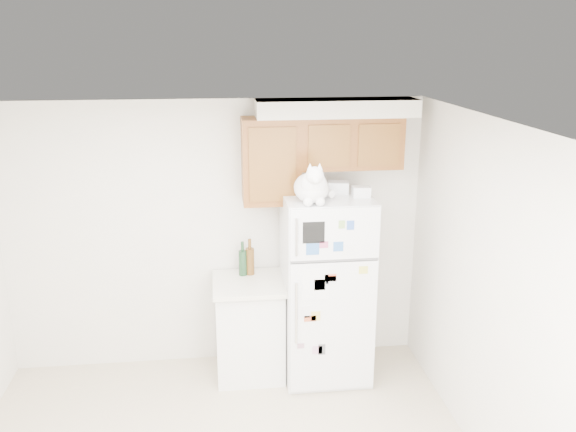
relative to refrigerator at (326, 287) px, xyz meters
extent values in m
cube|color=beige|center=(-0.97, 0.39, 0.40)|extent=(3.80, 0.04, 2.50)
cube|color=beige|center=(0.93, -1.61, 0.40)|extent=(0.04, 4.00, 2.50)
cube|color=white|center=(-0.97, -1.61, 1.65)|extent=(3.80, 4.00, 0.04)
cube|color=brown|center=(0.23, 0.22, 1.27)|extent=(0.90, 0.33, 0.45)
cube|color=brown|center=(-0.47, 0.22, 1.12)|extent=(0.50, 0.33, 0.75)
cube|color=silver|center=(0.11, 0.23, 1.57)|extent=(1.40, 0.37, 0.15)
cube|color=white|center=(0.00, 0.01, 0.00)|extent=(0.76, 0.72, 1.70)
cube|color=white|center=(0.00, -0.36, 0.62)|extent=(0.74, 0.03, 0.44)
cube|color=white|center=(0.00, -0.36, -0.22)|extent=(0.74, 0.03, 1.19)
cube|color=#59595B|center=(0.00, -0.36, 0.40)|extent=(0.74, 0.03, 0.02)
cylinder|color=silver|center=(-0.32, -0.39, 0.62)|extent=(0.02, 0.02, 0.32)
cylinder|color=silver|center=(-0.32, -0.39, -0.05)|extent=(0.02, 0.02, 0.55)
cube|color=black|center=(-0.18, -0.38, 0.65)|extent=(0.18, 0.00, 0.18)
cube|color=white|center=(-0.16, -0.38, 0.20)|extent=(0.22, 0.00, 0.28)
cube|color=silver|center=(-0.03, -0.38, 0.23)|extent=(0.09, 0.00, 0.07)
cube|color=#4E4E53|center=(-0.10, -0.38, -0.41)|extent=(0.06, 0.00, 0.10)
cube|color=#C48CB0|center=(-0.14, -0.38, -0.41)|extent=(0.09, 0.00, 0.07)
cube|color=silver|center=(0.11, -0.38, 0.49)|extent=(0.09, 0.00, 0.08)
cube|color=#3061A9|center=(0.03, -0.38, 0.52)|extent=(0.08, 0.00, 0.08)
cube|color=#A27489|center=(-0.28, -0.38, -0.36)|extent=(0.06, 0.00, 0.05)
cube|color=#E3C650|center=(-0.15, -0.38, -0.09)|extent=(0.08, 0.00, 0.08)
cube|color=#2F60A7|center=(-0.19, -0.38, 0.51)|extent=(0.11, 0.00, 0.10)
cube|color=#D15334|center=(-0.03, -0.38, 0.25)|extent=(0.10, 0.00, 0.06)
cube|color=silver|center=(-0.24, -0.38, -0.05)|extent=(0.07, 0.00, 0.11)
cube|color=gold|center=(0.24, -0.38, 0.31)|extent=(0.08, 0.00, 0.07)
cube|color=#779B4D|center=(0.05, -0.38, 0.71)|extent=(0.05, 0.00, 0.07)
cube|color=#AD4569|center=(-0.10, -0.38, 0.54)|extent=(0.07, 0.00, 0.06)
cube|color=#D8C64C|center=(-0.12, -0.38, 0.19)|extent=(0.09, 0.00, 0.10)
cube|color=#2F53A7|center=(0.12, -0.38, 0.70)|extent=(0.06, 0.00, 0.08)
cube|color=#BC522F|center=(-0.20, -0.38, -0.11)|extent=(0.10, 0.00, 0.05)
cube|color=white|center=(-0.69, 0.07, -0.41)|extent=(0.60, 0.60, 0.88)
cube|color=white|center=(-0.69, 0.05, 0.05)|extent=(0.64, 0.64, 0.04)
ellipsoid|color=white|center=(-0.17, -0.16, 0.97)|extent=(0.29, 0.39, 0.24)
ellipsoid|color=white|center=(-0.17, -0.27, 1.02)|extent=(0.21, 0.17, 0.23)
sphere|color=white|center=(-0.17, -0.33, 1.11)|extent=(0.14, 0.14, 0.14)
cone|color=white|center=(-0.21, -0.33, 1.18)|extent=(0.05, 0.05, 0.06)
cone|color=white|center=(-0.13, -0.33, 1.18)|extent=(0.05, 0.05, 0.06)
cone|color=#D88C8C|center=(-0.21, -0.34, 1.17)|extent=(0.03, 0.03, 0.03)
cone|color=#D88C8C|center=(-0.13, -0.34, 1.17)|extent=(0.03, 0.03, 0.03)
sphere|color=white|center=(-0.17, -0.39, 1.09)|extent=(0.06, 0.06, 0.06)
sphere|color=white|center=(-0.22, -0.31, 0.89)|extent=(0.08, 0.08, 0.08)
sphere|color=white|center=(-0.12, -0.31, 0.89)|extent=(0.08, 0.08, 0.08)
cylinder|color=white|center=(-0.05, -0.02, 0.89)|extent=(0.18, 0.25, 0.08)
cube|color=white|center=(0.11, 0.10, 0.90)|extent=(0.20, 0.16, 0.10)
cube|color=white|center=(0.28, -0.06, 0.89)|extent=(0.16, 0.12, 0.09)
camera|label=1|loc=(-0.95, -4.98, 2.18)|focal=38.00mm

